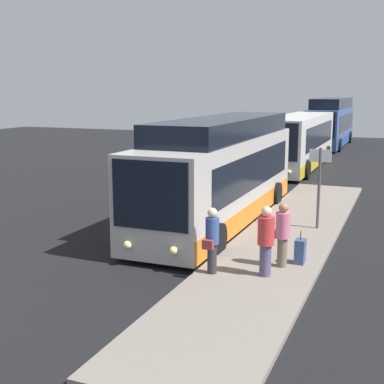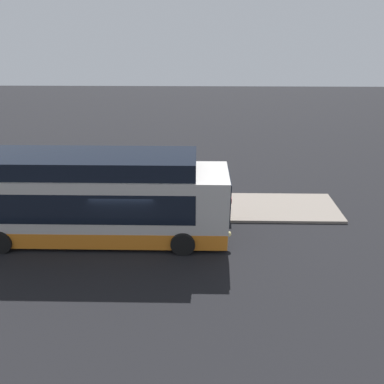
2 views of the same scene
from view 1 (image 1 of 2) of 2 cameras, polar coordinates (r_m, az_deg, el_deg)
ground at (r=18.63m, az=0.61°, el=-4.18°), size 80.00×80.00×0.00m
platform at (r=17.75m, az=10.05°, el=-4.91°), size 20.00×3.03×0.13m
bus_lead at (r=19.66m, az=3.14°, el=1.83°), size 11.64×2.84×3.83m
bus_second at (r=33.81m, az=11.33°, el=5.25°), size 11.85×2.78×3.25m
bus_third at (r=47.58m, az=14.58°, el=6.98°), size 11.84×2.83×4.07m
passenger_boarding at (r=13.77m, az=7.89°, el=-4.97°), size 0.58×0.58×1.83m
passenger_waiting at (r=13.82m, az=2.14°, el=-4.92°), size 0.54×0.37×1.75m
passenger_with_bags at (r=14.55m, az=9.60°, el=-4.28°), size 0.41×0.58×1.76m
suitcase at (r=15.07m, az=11.46°, el=-6.22°), size 0.38×0.27×0.92m
sign_post at (r=18.64m, az=13.43°, el=1.42°), size 0.10×0.74×2.78m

